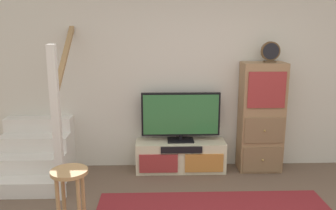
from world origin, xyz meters
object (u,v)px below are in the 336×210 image
(media_console, at_px, (181,156))
(side_cabinet, at_px, (261,118))
(desk_clock, at_px, (270,52))
(television, at_px, (181,116))
(bar_stool_near, at_px, (70,188))

(media_console, bearing_deg, side_cabinet, 0.53)
(desk_clock, bearing_deg, media_console, 179.77)
(side_cabinet, bearing_deg, desk_clock, -12.86)
(television, height_order, desk_clock, desk_clock)
(television, relative_size, bar_stool_near, 1.51)
(television, height_order, side_cabinet, side_cabinet)
(media_console, xyz_separation_m, television, (0.00, 0.02, 0.58))
(media_console, height_order, desk_clock, desk_clock)
(media_console, xyz_separation_m, side_cabinet, (1.11, 0.01, 0.54))
(television, bearing_deg, side_cabinet, -0.71)
(media_console, bearing_deg, desk_clock, -0.23)
(television, distance_m, desk_clock, 1.46)
(desk_clock, xyz_separation_m, bar_stool_near, (-2.30, -1.61, -1.12))
(media_console, height_order, bar_stool_near, bar_stool_near)
(television, xyz_separation_m, bar_stool_near, (-1.13, -1.63, -0.26))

